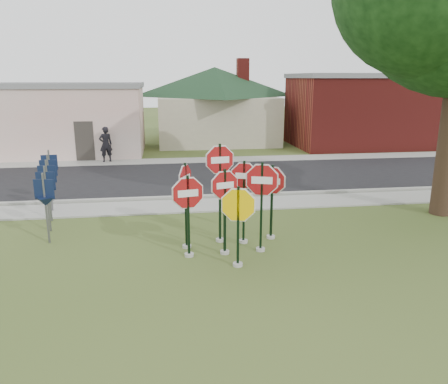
{
  "coord_description": "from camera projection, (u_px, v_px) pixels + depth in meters",
  "views": [
    {
      "loc": [
        -1.74,
        -9.52,
        4.48
      ],
      "look_at": [
        -0.13,
        2.0,
        1.42
      ],
      "focal_mm": 35.0,
      "sensor_mm": 36.0,
      "label": 1
    }
  ],
  "objects": [
    {
      "name": "ground",
      "position": [
        241.0,
        270.0,
        10.49
      ],
      "size": [
        120.0,
        120.0,
        0.0
      ],
      "primitive_type": "plane",
      "color": "#3A4E1D",
      "rests_on": "ground"
    },
    {
      "name": "sidewalk_near",
      "position": [
        214.0,
        205.0,
        15.75
      ],
      "size": [
        60.0,
        1.6,
        0.06
      ],
      "primitive_type": "cube",
      "color": "gray",
      "rests_on": "ground"
    },
    {
      "name": "road",
      "position": [
        203.0,
        178.0,
        20.07
      ],
      "size": [
        60.0,
        7.0,
        0.04
      ],
      "primitive_type": "cube",
      "color": "black",
      "rests_on": "ground"
    },
    {
      "name": "sidewalk_far",
      "position": [
        196.0,
        161.0,
        24.18
      ],
      "size": [
        60.0,
        1.6,
        0.06
      ],
      "primitive_type": "cube",
      "color": "gray",
      "rests_on": "ground"
    },
    {
      "name": "curb",
      "position": [
        211.0,
        197.0,
        16.7
      ],
      "size": [
        60.0,
        0.2,
        0.14
      ],
      "primitive_type": "cube",
      "color": "gray",
      "rests_on": "ground"
    },
    {
      "name": "stop_sign_center",
      "position": [
        225.0,
        201.0,
        11.11
      ],
      "size": [
        0.98,
        0.29,
        2.36
      ],
      "color": "#9F9D94",
      "rests_on": "ground"
    },
    {
      "name": "stop_sign_yellow",
      "position": [
        238.0,
        217.0,
        10.39
      ],
      "size": [
        1.12,
        0.29,
        2.13
      ],
      "color": "#9F9D94",
      "rests_on": "ground"
    },
    {
      "name": "stop_sign_left",
      "position": [
        188.0,
        206.0,
        10.95
      ],
      "size": [
        1.11,
        0.24,
        2.26
      ],
      "color": "#9F9D94",
      "rests_on": "ground"
    },
    {
      "name": "stop_sign_right",
      "position": [
        262.0,
        194.0,
        11.26
      ],
      "size": [
        1.12,
        0.37,
        2.53
      ],
      "color": "#9F9D94",
      "rests_on": "ground"
    },
    {
      "name": "stop_sign_back_right",
      "position": [
        244.0,
        192.0,
        11.86
      ],
      "size": [
        0.96,
        0.35,
        2.43
      ],
      "color": "#9F9D94",
      "rests_on": "ground"
    },
    {
      "name": "stop_sign_back_left",
      "position": [
        220.0,
        178.0,
        11.87
      ],
      "size": [
        1.08,
        0.24,
        2.88
      ],
      "color": "#9F9D94",
      "rests_on": "ground"
    },
    {
      "name": "stop_sign_far_right",
      "position": [
        272.0,
        192.0,
        12.22
      ],
      "size": [
        0.85,
        0.72,
        2.26
      ],
      "color": "#9F9D94",
      "rests_on": "ground"
    },
    {
      "name": "stop_sign_far_left",
      "position": [
        186.0,
        195.0,
        11.49
      ],
      "size": [
        0.46,
        0.91,
        2.44
      ],
      "color": "#9F9D94",
      "rests_on": "ground"
    },
    {
      "name": "route_sign_row",
      "position": [
        48.0,
        184.0,
        13.77
      ],
      "size": [
        1.43,
        4.63,
        2.0
      ],
      "color": "#59595E",
      "rests_on": "ground"
    },
    {
      "name": "building_stucco",
      "position": [
        40.0,
        118.0,
        25.98
      ],
      "size": [
        12.2,
        6.2,
        4.2
      ],
      "color": "silver",
      "rests_on": "ground"
    },
    {
      "name": "building_house",
      "position": [
        215.0,
        90.0,
        30.91
      ],
      "size": [
        11.6,
        11.6,
        6.2
      ],
      "color": "#B6AD90",
      "rests_on": "ground"
    },
    {
      "name": "building_brick",
      "position": [
        369.0,
        110.0,
        29.21
      ],
      "size": [
        10.2,
        6.2,
        4.75
      ],
      "color": "maroon",
      "rests_on": "ground"
    },
    {
      "name": "bg_tree_right",
      "position": [
        443.0,
        64.0,
        36.93
      ],
      "size": [
        5.6,
        5.6,
        8.4
      ],
      "color": "black",
      "rests_on": "ground"
    },
    {
      "name": "pedestrian",
      "position": [
        106.0,
        144.0,
        23.47
      ],
      "size": [
        0.8,
        0.66,
        1.9
      ],
      "primitive_type": "imported",
      "rotation": [
        0.0,
        0.0,
        3.48
      ],
      "color": "black",
      "rests_on": "sidewalk_far"
    }
  ]
}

